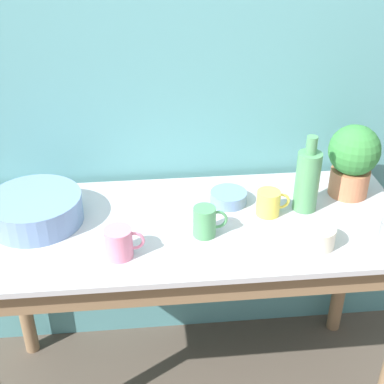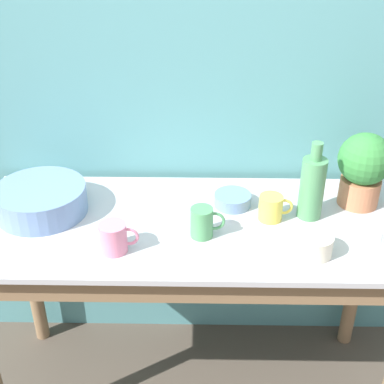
% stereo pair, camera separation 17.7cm
% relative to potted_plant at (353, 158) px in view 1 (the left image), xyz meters
% --- Properties ---
extents(wall_back, '(6.00, 0.05, 2.40)m').
position_rel_potted_plant_xyz_m(wall_back, '(-0.59, 0.23, 0.23)').
color(wall_back, teal).
rests_on(wall_back, ground_plane).
extents(counter_table, '(1.49, 0.62, 0.82)m').
position_rel_potted_plant_xyz_m(counter_table, '(-0.59, -0.16, -0.30)').
color(counter_table, '#846647').
rests_on(counter_table, ground_plane).
extents(potted_plant, '(0.18, 0.18, 0.27)m').
position_rel_potted_plant_xyz_m(potted_plant, '(0.00, 0.00, 0.00)').
color(potted_plant, '#B7704C').
rests_on(potted_plant, counter_table).
extents(bowl_wash_large, '(0.32, 0.32, 0.10)m').
position_rel_potted_plant_xyz_m(bowl_wash_large, '(-1.12, -0.08, -0.10)').
color(bowl_wash_large, '#6684B2').
rests_on(bowl_wash_large, counter_table).
extents(bottle_tall, '(0.08, 0.08, 0.28)m').
position_rel_potted_plant_xyz_m(bottle_tall, '(-0.19, -0.08, -0.03)').
color(bottle_tall, '#4C8C59').
rests_on(bottle_tall, counter_table).
extents(mug_pink, '(0.12, 0.09, 0.10)m').
position_rel_potted_plant_xyz_m(mug_pink, '(-0.84, -0.30, -0.10)').
color(mug_pink, pink).
rests_on(mug_pink, counter_table).
extents(mug_yellow, '(0.12, 0.08, 0.09)m').
position_rel_potted_plant_xyz_m(mug_yellow, '(-0.32, -0.11, -0.10)').
color(mug_yellow, '#E5CC4C').
rests_on(mug_yellow, counter_table).
extents(mug_green, '(0.11, 0.07, 0.10)m').
position_rel_potted_plant_xyz_m(mug_green, '(-0.56, -0.21, -0.10)').
color(mug_green, '#4C935B').
rests_on(mug_green, counter_table).
extents(bowl_small_blue, '(0.13, 0.13, 0.04)m').
position_rel_potted_plant_xyz_m(bowl_small_blue, '(-0.45, -0.02, -0.13)').
color(bowl_small_blue, '#6684B2').
rests_on(bowl_small_blue, counter_table).
extents(bowl_small_cream, '(0.11, 0.11, 0.07)m').
position_rel_potted_plant_xyz_m(bowl_small_cream, '(-0.21, -0.30, -0.11)').
color(bowl_small_cream, beige).
rests_on(bowl_small_cream, counter_table).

